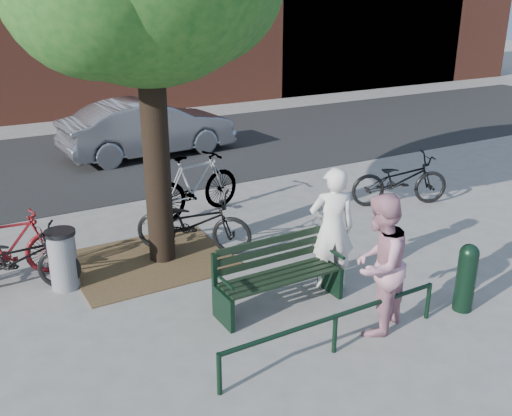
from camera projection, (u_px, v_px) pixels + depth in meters
ground at (279, 307)px, 7.67m from camera, size 90.00×90.00×0.00m
dirt_pit at (151, 261)px, 8.98m from camera, size 2.40×2.00×0.02m
road at (101, 159)px, 14.55m from camera, size 40.00×7.00×0.01m
park_bench at (276, 272)px, 7.57m from camera, size 1.74×0.54×0.97m
guard_railing at (335, 322)px, 6.56m from camera, size 3.06×0.06×0.51m
person_left at (332, 229)px, 7.93m from camera, size 0.76×0.65×1.77m
person_right at (379, 265)px, 6.85m from camera, size 1.08×0.99×1.79m
bollard at (466, 275)px, 7.43m from camera, size 0.25×0.25×0.95m
litter_bin at (63, 259)px, 8.03m from camera, size 0.43×0.43×0.88m
bicycle_a at (15, 259)px, 7.97m from camera, size 1.88×1.35×0.94m
bicycle_b at (9, 247)px, 8.24m from camera, size 1.77×0.66×1.04m
bicycle_c at (194, 223)px, 9.16m from camera, size 1.90×1.71×1.00m
bicycle_d at (195, 185)px, 10.69m from camera, size 2.07×0.96×1.20m
bicycle_e at (400, 180)px, 11.25m from camera, size 2.08×1.35×1.03m
parked_car at (148, 128)px, 14.69m from camera, size 4.52×1.81×1.46m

